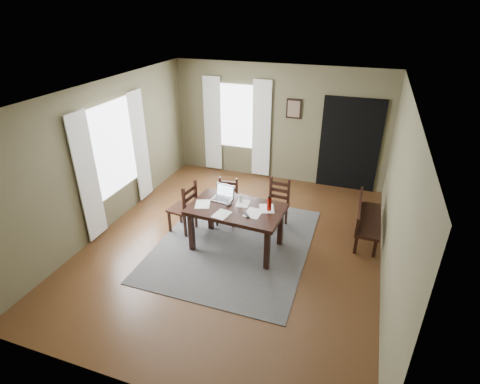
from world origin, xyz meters
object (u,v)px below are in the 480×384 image
at_px(dining_table, 236,213).
at_px(chair_back_left, 227,202).
at_px(laptop, 223,195).
at_px(water_bottle, 269,204).
at_px(bench, 365,217).
at_px(chair_end, 184,208).
at_px(chair_back_right, 277,204).

relative_size(dining_table, chair_back_left, 1.86).
distance_m(laptop, water_bottle, 0.88).
distance_m(dining_table, bench, 2.35).
bearing_deg(bench, chair_end, 105.17).
xyz_separation_m(chair_back_left, chair_back_right, (0.95, 0.17, 0.03)).
height_order(chair_back_left, water_bottle, water_bottle).
height_order(dining_table, bench, dining_table).
distance_m(chair_end, water_bottle, 1.69).
bearing_deg(dining_table, water_bottle, 13.55).
xyz_separation_m(chair_back_left, bench, (2.55, 0.29, -0.00)).
height_order(dining_table, chair_end, chair_end).
height_order(chair_end, bench, chair_end).
xyz_separation_m(dining_table, chair_end, (-1.09, 0.19, -0.21)).
height_order(chair_back_left, chair_back_right, chair_back_right).
relative_size(chair_back_right, laptop, 2.48).
bearing_deg(bench, water_bottle, 121.64).
distance_m(dining_table, laptop, 0.43).
xyz_separation_m(chair_end, chair_back_left, (0.63, 0.57, -0.06)).
relative_size(dining_table, chair_back_right, 1.73).
distance_m(dining_table, water_bottle, 0.59).
xyz_separation_m(laptop, water_bottle, (0.86, -0.13, 0.06)).
bearing_deg(water_bottle, chair_back_left, 146.66).
bearing_deg(laptop, water_bottle, -2.18).
bearing_deg(laptop, dining_table, -28.94).
relative_size(dining_table, laptop, 4.29).
bearing_deg(chair_end, dining_table, 88.55).
bearing_deg(laptop, chair_end, -170.28).
bearing_deg(dining_table, laptop, 147.81).
relative_size(chair_back_left, laptop, 2.31).
distance_m(bench, water_bottle, 1.88).
bearing_deg(chair_back_left, dining_table, -66.83).
xyz_separation_m(chair_end, water_bottle, (1.63, -0.09, 0.43)).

